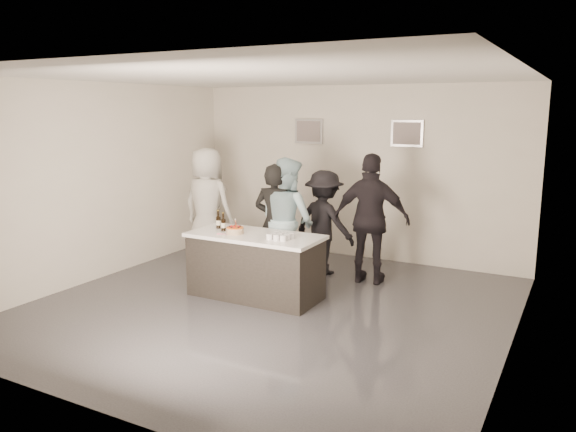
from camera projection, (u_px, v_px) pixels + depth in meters
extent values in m
plane|color=#3D3D42|center=(270.00, 307.00, 7.50)|extent=(6.00, 6.00, 0.00)
plane|color=white|center=(269.00, 76.00, 6.93)|extent=(6.00, 6.00, 0.00)
cube|color=silver|center=(356.00, 173.00, 9.81)|extent=(6.00, 0.04, 3.00)
cube|color=silver|center=(87.00, 245.00, 4.62)|extent=(6.00, 0.04, 3.00)
cube|color=silver|center=(101.00, 182.00, 8.61)|extent=(0.04, 6.00, 3.00)
cube|color=silver|center=(519.00, 217.00, 5.82)|extent=(0.04, 6.00, 3.00)
cube|color=#B2B2B7|center=(309.00, 131.00, 10.07)|extent=(0.54, 0.04, 0.44)
cube|color=#B2B2B7|center=(407.00, 133.00, 9.23)|extent=(0.54, 0.04, 0.44)
cube|color=white|center=(255.00, 266.00, 7.82)|extent=(1.86, 0.86, 0.90)
cylinder|color=orange|center=(235.00, 231.00, 7.76)|extent=(0.24, 0.24, 0.08)
cylinder|color=black|center=(218.00, 220.00, 8.08)|extent=(0.07, 0.07, 0.26)
cylinder|color=black|center=(223.00, 222.00, 7.91)|extent=(0.07, 0.07, 0.26)
cube|color=orange|center=(280.00, 236.00, 7.46)|extent=(0.30, 0.30, 0.08)
cube|color=pink|center=(223.00, 235.00, 7.70)|extent=(0.24, 0.08, 0.01)
imported|color=black|center=(275.00, 224.00, 8.39)|extent=(0.69, 0.48, 1.81)
imported|color=#99BDC8|center=(287.00, 220.00, 8.44)|extent=(1.14, 1.03, 1.90)
imported|color=silver|center=(207.00, 205.00, 9.62)|extent=(0.97, 0.64, 1.96)
imported|color=black|center=(371.00, 219.00, 8.37)|extent=(1.19, 0.59, 1.96)
imported|color=black|center=(324.00, 223.00, 8.88)|extent=(1.17, 0.81, 1.66)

